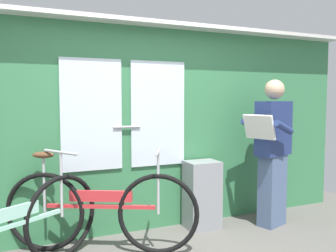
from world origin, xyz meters
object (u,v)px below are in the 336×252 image
(bicycle_near_door, at_px, (100,210))
(bicycle_leaning_behind, at_px, (3,233))
(passenger_reading_newspaper, at_px, (273,150))
(trash_bin_by_wall, at_px, (202,195))

(bicycle_near_door, bearing_deg, bicycle_leaning_behind, -135.67)
(bicycle_leaning_behind, xyz_separation_m, passenger_reading_newspaper, (2.67, 0.20, 0.45))
(passenger_reading_newspaper, xyz_separation_m, trash_bin_by_wall, (-0.74, 0.24, -0.48))
(bicycle_near_door, relative_size, bicycle_leaning_behind, 1.04)
(bicycle_near_door, relative_size, passenger_reading_newspaper, 1.00)
(passenger_reading_newspaper, bearing_deg, trash_bin_by_wall, -36.83)
(bicycle_near_door, height_order, trash_bin_by_wall, bicycle_near_door)
(bicycle_leaning_behind, xyz_separation_m, trash_bin_by_wall, (1.93, 0.44, -0.03))
(bicycle_leaning_behind, relative_size, trash_bin_by_wall, 2.13)
(trash_bin_by_wall, bearing_deg, bicycle_near_door, -170.71)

